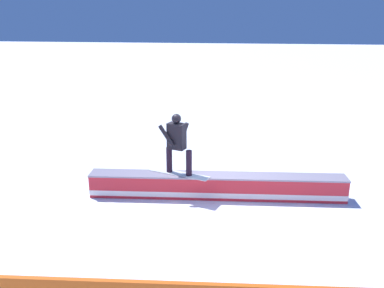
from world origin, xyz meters
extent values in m
plane|color=white|center=(0.00, 0.00, 0.00)|extent=(120.00, 120.00, 0.00)
cube|color=red|center=(0.00, 0.00, 0.27)|extent=(6.08, 0.96, 0.54)
cube|color=white|center=(0.00, 0.00, 0.13)|extent=(6.09, 0.98, 0.13)
cube|color=gray|center=(0.00, 0.00, 0.56)|extent=(6.09, 1.02, 0.04)
cube|color=silver|center=(0.90, 0.08, 0.59)|extent=(1.53, 0.73, 0.01)
cylinder|color=black|center=(1.14, 0.00, 0.90)|extent=(0.18, 0.18, 0.61)
cylinder|color=black|center=(0.65, 0.16, 0.90)|extent=(0.18, 0.18, 0.61)
cube|color=black|center=(0.95, 0.06, 1.51)|extent=(0.45, 0.35, 0.61)
sphere|color=black|center=(0.95, 0.06, 1.93)|extent=(0.22, 0.22, 0.22)
cylinder|color=black|center=(1.17, 0.16, 1.54)|extent=(0.41, 0.21, 0.49)
cylinder|color=black|center=(0.80, -0.06, 1.54)|extent=(0.28, 0.17, 0.55)
camera|label=1|loc=(-0.65, 8.66, 4.12)|focal=36.94mm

